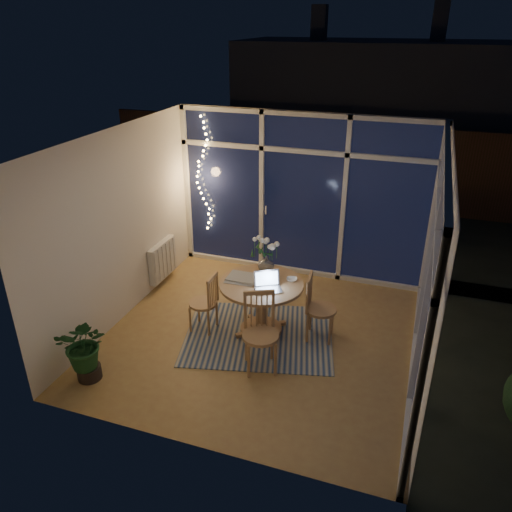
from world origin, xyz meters
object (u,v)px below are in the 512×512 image
at_px(potted_plant, 86,351).
at_px(chair_left, 203,302).
at_px(dining_table, 261,308).
at_px(chair_front, 261,334).
at_px(laptop, 269,282).
at_px(chair_right, 321,308).
at_px(flower_vase, 266,264).

bearing_deg(potted_plant, chair_left, 58.30).
distance_m(dining_table, chair_left, 0.78).
height_order(chair_front, laptop, chair_front).
xyz_separation_m(chair_left, chair_front, (0.99, -0.55, 0.07)).
bearing_deg(potted_plant, chair_right, 35.30).
bearing_deg(chair_left, laptop, 93.04).
bearing_deg(flower_vase, potted_plant, -129.47).
xyz_separation_m(dining_table, potted_plant, (-1.60, -1.56, 0.01)).
xyz_separation_m(laptop, flower_vase, (-0.19, 0.48, -0.01)).
height_order(chair_left, potted_plant, chair_left).
xyz_separation_m(chair_front, laptop, (-0.09, 0.59, 0.37)).
bearing_deg(dining_table, chair_left, -165.45).
height_order(chair_front, flower_vase, chair_front).
height_order(chair_left, chair_right, chair_right).
distance_m(dining_table, chair_right, 0.78).
xyz_separation_m(chair_left, potted_plant, (-0.85, -1.37, -0.05)).
distance_m(dining_table, potted_plant, 2.23).
distance_m(chair_front, laptop, 0.70).
xyz_separation_m(chair_right, potted_plant, (-2.37, -1.68, -0.08)).
xyz_separation_m(chair_left, chair_right, (1.52, 0.31, 0.03)).
bearing_deg(dining_table, chair_right, 8.35).
relative_size(laptop, flower_vase, 1.54).
bearing_deg(laptop, dining_table, 103.48).
xyz_separation_m(chair_right, flower_vase, (-0.81, 0.21, 0.39)).
height_order(chair_left, chair_front, chair_front).
relative_size(dining_table, chair_front, 1.11).
bearing_deg(laptop, chair_front, -110.76).
distance_m(dining_table, flower_vase, 0.58).
bearing_deg(laptop, chair_right, -6.75).
bearing_deg(chair_front, potted_plant, 179.38).
distance_m(chair_front, potted_plant, 2.02).
xyz_separation_m(dining_table, laptop, (0.15, -0.15, 0.49)).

